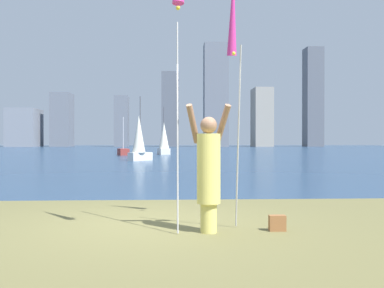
{
  "coord_description": "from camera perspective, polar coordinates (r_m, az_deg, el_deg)",
  "views": [
    {
      "loc": [
        0.39,
        -7.0,
        1.34
      ],
      "look_at": [
        1.05,
        6.78,
        1.24
      ],
      "focal_mm": 40.28,
      "sensor_mm": 36.0,
      "label": 1
    }
  ],
  "objects": [
    {
      "name": "ground",
      "position": [
        57.97,
        -3.13,
        -0.96
      ],
      "size": [
        120.0,
        138.0,
        0.12
      ],
      "color": "brown"
    },
    {
      "name": "person",
      "position": [
        6.31,
        2.21,
        -3.34
      ],
      "size": [
        0.69,
        0.51,
        1.89
      ],
      "rotation": [
        0.0,
        0.0,
        -0.35
      ],
      "color": "#D8CC66",
      "rests_on": "ground"
    },
    {
      "name": "kite_flag_right",
      "position": [
        7.29,
        5.44,
        16.29
      ],
      "size": [
        0.16,
        1.04,
        4.1
      ],
      "color": "#B2B2B7",
      "rests_on": "ground"
    },
    {
      "name": "bag",
      "position": [
        6.63,
        11.22,
        -10.22
      ],
      "size": [
        0.25,
        0.12,
        0.23
      ],
      "color": "brown",
      "rests_on": "ground"
    },
    {
      "name": "sailboat_0",
      "position": [
        42.15,
        -3.74,
        0.48
      ],
      "size": [
        1.34,
        2.13,
        4.65
      ],
      "color": "silver",
      "rests_on": "ground"
    },
    {
      "name": "sailboat_2",
      "position": [
        40.7,
        -9.09,
        -1.01
      ],
      "size": [
        1.33,
        2.06,
        3.56
      ],
      "color": "maroon",
      "rests_on": "ground"
    },
    {
      "name": "sailboat_6",
      "position": [
        29.16,
        -7.01,
        0.66
      ],
      "size": [
        1.63,
        1.69,
        4.34
      ],
      "color": "silver",
      "rests_on": "ground"
    },
    {
      "name": "skyline_tower_0",
      "position": [
        104.61,
        -21.32,
        2.02
      ],
      "size": [
        6.32,
        7.74,
        8.59
      ],
      "color": "gray",
      "rests_on": "ground"
    },
    {
      "name": "skyline_tower_1",
      "position": [
        104.0,
        -16.82,
        3.06
      ],
      "size": [
        4.36,
        5.82,
        12.31
      ],
      "color": "slate",
      "rests_on": "ground"
    },
    {
      "name": "skyline_tower_2",
      "position": [
        101.13,
        -9.3,
        2.98
      ],
      "size": [
        3.08,
        4.38,
        11.7
      ],
      "color": "slate",
      "rests_on": "ground"
    },
    {
      "name": "skyline_tower_3",
      "position": [
        100.62,
        -2.9,
        4.59
      ],
      "size": [
        4.03,
        3.83,
        17.3
      ],
      "color": "#565B66",
      "rests_on": "ground"
    },
    {
      "name": "skyline_tower_4",
      "position": [
        97.16,
        3.16,
        6.45
      ],
      "size": [
        5.31,
        4.29,
        23.07
      ],
      "color": "slate",
      "rests_on": "ground"
    },
    {
      "name": "skyline_tower_5",
      "position": [
        100.89,
        9.24,
        3.48
      ],
      "size": [
        4.17,
        6.39,
        13.45
      ],
      "color": "gray",
      "rests_on": "ground"
    },
    {
      "name": "skyline_tower_6",
      "position": [
        104.65,
        15.73,
        5.96
      ],
      "size": [
        3.89,
        4.18,
        22.93
      ],
      "color": "#565B66",
      "rests_on": "ground"
    }
  ]
}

